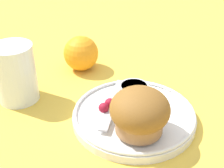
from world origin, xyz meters
TOP-DOWN VIEW (x-y plane):
  - ground_plane at (0.00, 0.00)m, footprint 3.00×3.00m
  - plate at (-0.00, -0.02)m, footprint 0.21×0.21m
  - muffin at (-0.04, -0.05)m, footprint 0.09×0.09m
  - cream_ramekin at (0.04, 0.01)m, footprint 0.05×0.05m
  - berry_pair at (-0.03, 0.02)m, footprint 0.03×0.02m
  - butter_knife at (-0.01, 0.02)m, footprint 0.14×0.08m
  - orange_fruit at (0.08, 0.17)m, footprint 0.07×0.07m
  - juice_glass at (-0.07, 0.19)m, footprint 0.07×0.07m

SIDE VIEW (x-z plane):
  - ground_plane at x=0.00m, z-range 0.00..0.00m
  - plate at x=0.00m, z-range 0.00..0.02m
  - butter_knife at x=-0.01m, z-range 0.02..0.02m
  - berry_pair at x=-0.03m, z-range 0.02..0.04m
  - cream_ramekin at x=0.04m, z-range 0.02..0.04m
  - orange_fruit at x=0.08m, z-range 0.00..0.07m
  - muffin at x=-0.04m, z-range 0.02..0.09m
  - juice_glass at x=-0.07m, z-range 0.00..0.11m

